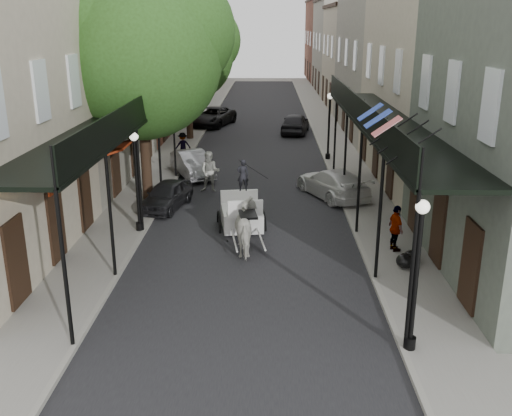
# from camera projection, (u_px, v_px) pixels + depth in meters

# --- Properties ---
(ground) EXTENTS (140.00, 140.00, 0.00)m
(ground) POSITION_uv_depth(u_px,v_px,m) (242.00, 311.00, 15.63)
(ground) COLOR gray
(ground) RESTS_ON ground
(road) EXTENTS (8.00, 90.00, 0.01)m
(road) POSITION_uv_depth(u_px,v_px,m) (257.00, 153.00, 34.65)
(road) COLOR black
(road) RESTS_ON ground
(sidewalk_left) EXTENTS (2.20, 90.00, 0.12)m
(sidewalk_left) POSITION_uv_depth(u_px,v_px,m) (175.00, 152.00, 34.74)
(sidewalk_left) COLOR gray
(sidewalk_left) RESTS_ON ground
(sidewalk_right) EXTENTS (2.20, 90.00, 0.12)m
(sidewalk_right) POSITION_uv_depth(u_px,v_px,m) (339.00, 152.00, 34.53)
(sidewalk_right) COLOR gray
(sidewalk_right) RESTS_ON ground
(building_row_left) EXTENTS (5.00, 80.00, 10.50)m
(building_row_left) POSITION_uv_depth(u_px,v_px,m) (145.00, 55.00, 42.72)
(building_row_left) COLOR #B4A890
(building_row_left) RESTS_ON ground
(building_row_right) EXTENTS (5.00, 80.00, 10.50)m
(building_row_right) POSITION_uv_depth(u_px,v_px,m) (375.00, 55.00, 42.36)
(building_row_right) COLOR gray
(building_row_right) RESTS_ON ground
(gallery_left) EXTENTS (2.20, 18.05, 4.88)m
(gallery_left) POSITION_uv_depth(u_px,v_px,m) (121.00, 121.00, 21.12)
(gallery_left) COLOR black
(gallery_left) RESTS_ON sidewalk_left
(gallery_right) EXTENTS (2.20, 18.05, 4.88)m
(gallery_right) POSITION_uv_depth(u_px,v_px,m) (380.00, 122.00, 20.92)
(gallery_right) COLOR black
(gallery_right) RESTS_ON sidewalk_right
(tree_near) EXTENTS (7.31, 6.80, 9.63)m
(tree_near) POSITION_uv_depth(u_px,v_px,m) (150.00, 49.00, 23.39)
(tree_near) COLOR #382619
(tree_near) RESTS_ON sidewalk_left
(tree_far) EXTENTS (6.45, 6.00, 8.61)m
(tree_far) POSITION_uv_depth(u_px,v_px,m) (193.00, 50.00, 36.91)
(tree_far) COLOR #382619
(tree_far) RESTS_ON sidewalk_left
(lamppost_right_near) EXTENTS (0.32, 0.32, 3.71)m
(lamppost_right_near) POSITION_uv_depth(u_px,v_px,m) (416.00, 274.00, 13.01)
(lamppost_right_near) COLOR black
(lamppost_right_near) RESTS_ON sidewalk_right
(lamppost_left) EXTENTS (0.32, 0.32, 3.71)m
(lamppost_left) POSITION_uv_depth(u_px,v_px,m) (137.00, 180.00, 20.79)
(lamppost_left) COLOR black
(lamppost_left) RESTS_ON sidewalk_left
(lamppost_right_far) EXTENTS (0.32, 0.32, 3.71)m
(lamppost_right_far) POSITION_uv_depth(u_px,v_px,m) (329.00, 125.00, 32.03)
(lamppost_right_far) COLOR black
(lamppost_right_far) RESTS_ON sidewalk_right
(horse) EXTENTS (1.22, 2.16, 1.73)m
(horse) POSITION_uv_depth(u_px,v_px,m) (248.00, 228.00, 19.44)
(horse) COLOR silver
(horse) RESTS_ON ground
(carriage) EXTENTS (1.99, 2.73, 2.89)m
(carriage) POSITION_uv_depth(u_px,v_px,m) (240.00, 198.00, 21.90)
(carriage) COLOR black
(carriage) RESTS_ON ground
(pedestrian_walking) EXTENTS (0.99, 0.80, 1.91)m
(pedestrian_walking) POSITION_uv_depth(u_px,v_px,m) (210.00, 172.00, 26.39)
(pedestrian_walking) COLOR #A9AAA0
(pedestrian_walking) RESTS_ON ground
(pedestrian_sidewalk_left) EXTENTS (1.10, 0.89, 1.48)m
(pedestrian_sidewalk_left) POSITION_uv_depth(u_px,v_px,m) (183.00, 145.00, 32.55)
(pedestrian_sidewalk_left) COLOR gray
(pedestrian_sidewalk_left) RESTS_ON sidewalk_left
(pedestrian_sidewalk_right) EXTENTS (0.59, 1.00, 1.61)m
(pedestrian_sidewalk_right) POSITION_uv_depth(u_px,v_px,m) (396.00, 228.00, 19.21)
(pedestrian_sidewalk_right) COLOR gray
(pedestrian_sidewalk_right) RESTS_ON sidewalk_right
(car_left_near) EXTENTS (2.11, 3.67, 1.17)m
(car_left_near) POSITION_uv_depth(u_px,v_px,m) (166.00, 195.00, 24.08)
(car_left_near) COLOR black
(car_left_near) RESTS_ON ground
(car_left_mid) EXTENTS (2.84, 4.15, 1.29)m
(car_left_mid) POSITION_uv_depth(u_px,v_px,m) (192.00, 164.00, 29.20)
(car_left_mid) COLOR #97979C
(car_left_mid) RESTS_ON ground
(car_left_far) EXTENTS (3.69, 5.53, 1.41)m
(car_left_far) POSITION_uv_depth(u_px,v_px,m) (213.00, 117.00, 43.57)
(car_left_far) COLOR black
(car_left_far) RESTS_ON ground
(car_right_near) EXTENTS (3.46, 4.78, 1.29)m
(car_right_near) POSITION_uv_depth(u_px,v_px,m) (332.00, 183.00, 25.65)
(car_right_near) COLOR silver
(car_right_near) RESTS_ON ground
(car_right_far) EXTENTS (2.39, 4.50, 1.46)m
(car_right_far) POSITION_uv_depth(u_px,v_px,m) (295.00, 123.00, 40.57)
(car_right_far) COLOR black
(car_right_far) RESTS_ON ground
(trash_bags) EXTENTS (0.83, 0.98, 0.48)m
(trash_bags) POSITION_uv_depth(u_px,v_px,m) (407.00, 259.00, 18.17)
(trash_bags) COLOR black
(trash_bags) RESTS_ON sidewalk_right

